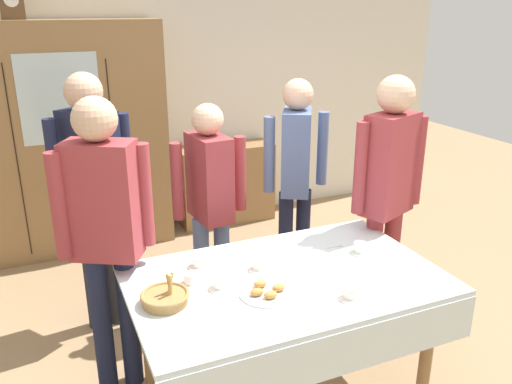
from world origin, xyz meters
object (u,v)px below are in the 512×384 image
Objects in this scene: person_behind_table_left at (210,194)px; person_behind_table_right at (93,179)px; mantel_clock at (12,3)px; person_by_cabinet at (388,182)px; wall_cabinet at (64,141)px; tea_cup_front_edge at (199,262)px; pastry_plate at (267,292)px; dining_table at (288,297)px; tea_cup_back_edge at (221,284)px; bookshelf_low at (226,184)px; bread_basket at (165,297)px; spoon_near_right at (307,249)px; book_stack at (225,143)px; tea_cup_mid_left at (360,248)px; tea_cup_mid_right at (351,293)px; person_beside_shelf at (296,167)px; person_near_right_end at (105,221)px; tea_cup_near_left at (191,279)px; tea_cup_far_left at (260,265)px.

person_behind_table_right reaches higher than person_behind_table_left.
person_by_cabinet is at bearing -46.63° from mantel_clock.
tea_cup_front_edge is (0.51, -2.26, -0.22)m from wall_cabinet.
dining_table is at bearing 27.92° from pastry_plate.
tea_cup_back_edge reaches higher than dining_table.
bookshelf_low is 4.03× the size of bread_basket.
bookshelf_low reaches higher than spoon_near_right.
book_stack is (1.77, 0.05, -1.32)m from mantel_clock.
mantel_clock is at bearing 124.37° from tea_cup_mid_left.
tea_cup_mid_left is 1.00× the size of tea_cup_mid_right.
person_beside_shelf is at bearing 85.08° from tea_cup_mid_left.
tea_cup_front_edge is 0.08× the size of person_near_right_end.
person_by_cabinet is 1.90m from person_behind_table_right.
bread_basket is 1.12m from person_behind_table_left.
person_near_right_end reaches higher than dining_table.
book_stack is 2.52m from tea_cup_front_edge.
spoon_near_right is at bearing 147.86° from tea_cup_mid_left.
tea_cup_near_left is 1.47m from person_beside_shelf.
person_by_cabinet reaches higher than bread_basket.
pastry_plate is 0.16× the size of person_near_right_end.
wall_cabinet reaches higher than person_behind_table_left.
bookshelf_low is at bearing 55.68° from person_near_right_end.
spoon_near_right is at bearing 46.77° from dining_table.
wall_cabinet is at bearing 0.15° from mantel_clock.
bookshelf_low is 0.58× the size of person_beside_shelf.
person_beside_shelf reaches higher than tea_cup_back_edge.
person_behind_table_right is at bearing 164.85° from person_behind_table_left.
wall_cabinet is 2.84m from person_by_cabinet.
tea_cup_near_left is at bearing -113.95° from bookshelf_low.
tea_cup_front_edge is 1.00× the size of tea_cup_near_left.
tea_cup_far_left is 0.33m from tea_cup_front_edge.
person_behind_table_right is (-1.09, 0.90, 0.31)m from spoon_near_right.
person_behind_table_left reaches higher than tea_cup_mid_left.
mantel_clock is at bearing -178.34° from book_stack.
tea_cup_back_edge and tea_cup_far_left have the same top height.
tea_cup_mid_left is at bearing 51.04° from tea_cup_mid_right.
tea_cup_mid_right reaches higher than pastry_plate.
tea_cup_mid_right is 0.07× the size of person_by_cabinet.
dining_table is 1.00× the size of person_beside_shelf.
tea_cup_mid_right is at bearing -57.42° from tea_cup_far_left.
person_beside_shelf is (0.97, 1.05, 0.21)m from tea_cup_back_edge.
wall_cabinet is 8.45× the size of mantel_clock.
tea_cup_near_left is 0.08× the size of person_near_right_end.
mantel_clock reaches higher than tea_cup_back_edge.
bread_basket is at bearing -139.53° from person_beside_shelf.
spoon_near_right is (0.92, 0.26, -0.03)m from bread_basket.
person_near_right_end is (-1.46, -2.14, 0.65)m from bookshelf_low.
person_behind_table_left is at bearing 64.88° from tea_cup_near_left.
mantel_clock is 0.25× the size of bookshelf_low.
spoon_near_right is (-0.26, 0.16, -0.02)m from tea_cup_mid_left.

